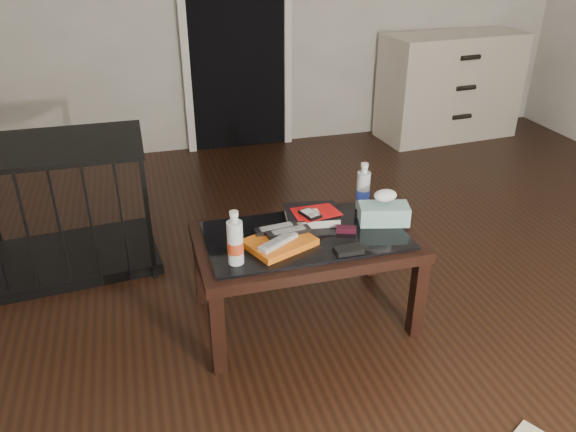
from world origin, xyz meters
name	(u,v)px	position (x,y,z in m)	size (l,w,h in m)	color
ground	(411,298)	(0.00, 0.00, 0.00)	(5.00, 5.00, 0.00)	black
doorway	(236,23)	(-0.40, 2.47, 1.02)	(0.90, 0.08, 2.07)	black
coffee_table	(305,246)	(-0.58, 0.00, 0.40)	(1.00, 0.60, 0.46)	black
dresser	(449,86)	(1.44, 2.23, 0.45)	(1.24, 0.60, 0.90)	beige
pet_crate	(69,227)	(-1.69, 0.83, 0.23)	(0.95, 0.68, 0.71)	black
magazines	(280,242)	(-0.72, -0.06, 0.48)	(0.28, 0.21, 0.03)	orange
remote_silver	(278,241)	(-0.73, -0.10, 0.50)	(0.20, 0.05, 0.02)	#B0B0B5
remote_black_front	(289,232)	(-0.67, -0.02, 0.50)	(0.20, 0.05, 0.02)	black
remote_black_back	(276,228)	(-0.71, 0.02, 0.50)	(0.20, 0.05, 0.02)	black
textbook	(312,215)	(-0.51, 0.14, 0.48)	(0.25, 0.20, 0.05)	black
dvd_mailers	(313,212)	(-0.51, 0.12, 0.51)	(0.19, 0.14, 0.01)	red
ipod	(310,214)	(-0.53, 0.08, 0.52)	(0.06, 0.10, 0.02)	black
flip_phone	(346,229)	(-0.39, -0.02, 0.47)	(0.09, 0.05, 0.02)	black
wallet	(349,250)	(-0.45, -0.20, 0.47)	(0.12, 0.07, 0.02)	black
water_bottle_left	(235,238)	(-0.93, -0.15, 0.58)	(0.07, 0.07, 0.24)	silver
water_bottle_right	(363,186)	(-0.23, 0.18, 0.58)	(0.07, 0.07, 0.24)	silver
tissue_box	(384,214)	(-0.19, 0.02, 0.51)	(0.23, 0.12, 0.09)	#227E7A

